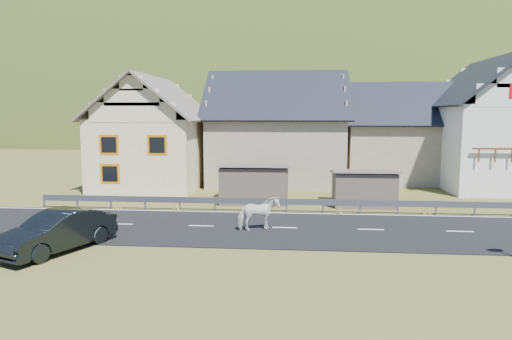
# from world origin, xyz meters

# --- Properties ---
(ground) EXTENTS (160.00, 160.00, 0.00)m
(ground) POSITION_xyz_m (0.00, 0.00, 0.00)
(ground) COLOR #4A4F1C
(ground) RESTS_ON ground
(road) EXTENTS (60.00, 7.00, 0.04)m
(road) POSITION_xyz_m (0.00, 0.00, 0.02)
(road) COLOR black
(road) RESTS_ON ground
(lane_markings) EXTENTS (60.00, 6.60, 0.01)m
(lane_markings) POSITION_xyz_m (0.00, 0.00, 0.04)
(lane_markings) COLOR silver
(lane_markings) RESTS_ON road
(guardrail) EXTENTS (28.10, 0.09, 0.75)m
(guardrail) POSITION_xyz_m (-0.00, 3.68, 0.56)
(guardrail) COLOR #93969B
(guardrail) RESTS_ON ground
(shed_left) EXTENTS (4.30, 3.30, 2.40)m
(shed_left) POSITION_xyz_m (-2.00, 6.50, 1.10)
(shed_left) COLOR brown
(shed_left) RESTS_ON ground
(shed_right) EXTENTS (3.80, 2.90, 2.20)m
(shed_right) POSITION_xyz_m (4.50, 6.00, 1.00)
(shed_right) COLOR brown
(shed_right) RESTS_ON ground
(house_cream) EXTENTS (7.80, 9.80, 8.30)m
(house_cream) POSITION_xyz_m (-10.00, 12.00, 4.36)
(house_cream) COLOR #FBEDAF
(house_cream) RESTS_ON ground
(house_stone_a) EXTENTS (10.80, 9.80, 8.90)m
(house_stone_a) POSITION_xyz_m (-1.00, 15.00, 4.63)
(house_stone_a) COLOR tan
(house_stone_a) RESTS_ON ground
(house_stone_b) EXTENTS (9.80, 8.80, 8.10)m
(house_stone_b) POSITION_xyz_m (9.00, 17.00, 4.24)
(house_stone_b) COLOR tan
(house_stone_b) RESTS_ON ground
(house_white) EXTENTS (8.80, 10.80, 9.70)m
(house_white) POSITION_xyz_m (15.00, 14.00, 5.06)
(house_white) COLOR white
(house_white) RESTS_ON ground
(mountain) EXTENTS (440.00, 280.00, 260.00)m
(mountain) POSITION_xyz_m (5.00, 180.00, -20.00)
(mountain) COLOR #2B3A14
(mountain) RESTS_ON ground
(conifer_patch) EXTENTS (76.00, 50.00, 28.00)m
(conifer_patch) POSITION_xyz_m (-55.00, 110.00, 6.00)
(conifer_patch) COLOR black
(conifer_patch) RESTS_ON ground
(horse) EXTENTS (1.51, 2.04, 1.57)m
(horse) POSITION_xyz_m (-1.20, -0.58, 0.82)
(horse) COLOR silver
(horse) RESTS_ON road
(car) EXTENTS (3.37, 5.09, 1.59)m
(car) POSITION_xyz_m (-8.80, -4.34, 0.79)
(car) COLOR black
(car) RESTS_ON ground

